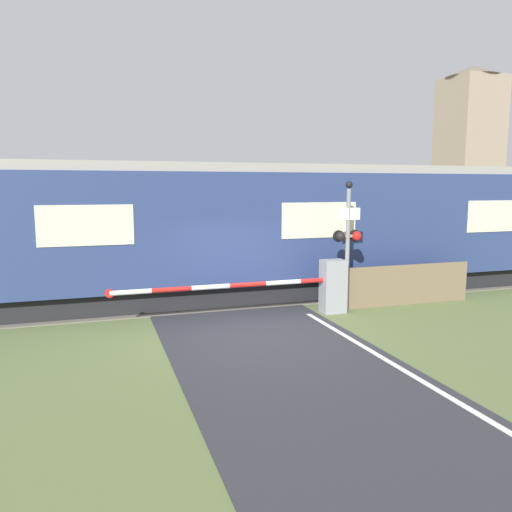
{
  "coord_description": "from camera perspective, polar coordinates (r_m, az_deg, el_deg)",
  "views": [
    {
      "loc": [
        -3.25,
        -10.2,
        3.2
      ],
      "look_at": [
        0.61,
        1.64,
        1.46
      ],
      "focal_mm": 35.0,
      "sensor_mm": 36.0,
      "label": 1
    }
  ],
  "objects": [
    {
      "name": "train",
      "position": [
        14.98,
        4.64,
        3.13
      ],
      "size": [
        21.6,
        3.18,
        3.81
      ],
      "color": "black",
      "rests_on": "ground_plane"
    },
    {
      "name": "distant_building",
      "position": [
        38.59,
        23.11,
        11.16
      ],
      "size": [
        3.78,
        3.78,
        11.4
      ],
      "color": "gray",
      "rests_on": "ground_plane"
    },
    {
      "name": "ground_plane",
      "position": [
        11.18,
        -0.36,
        -8.68
      ],
      "size": [
        80.0,
        80.0,
        0.0
      ],
      "primitive_type": "plane",
      "color": "#5B6B3D"
    },
    {
      "name": "roadside_fence",
      "position": [
        14.06,
        16.11,
        -3.23
      ],
      "size": [
        4.34,
        0.06,
        1.1
      ],
      "color": "#726047",
      "rests_on": "ground_plane"
    },
    {
      "name": "track_bed",
      "position": [
        14.5,
        -4.67,
        -4.72
      ],
      "size": [
        36.0,
        3.2,
        0.13
      ],
      "color": "#666056",
      "rests_on": "ground_plane"
    },
    {
      "name": "signal_post",
      "position": [
        12.9,
        10.46,
        2.04
      ],
      "size": [
        0.76,
        0.26,
        3.33
      ],
      "color": "gray",
      "rests_on": "ground_plane"
    },
    {
      "name": "crossing_barrier",
      "position": [
        12.68,
        7.06,
        -3.44
      ],
      "size": [
        5.87,
        0.44,
        1.35
      ],
      "color": "gray",
      "rests_on": "ground_plane"
    }
  ]
}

